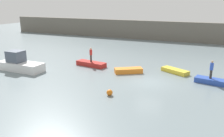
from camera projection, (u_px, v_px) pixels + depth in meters
ground_plane at (149, 82)px, 22.60m from camera, size 120.00×120.00×0.00m
embankment_wall at (186, 32)px, 44.29m from camera, size 80.00×1.20×3.70m
motorboat at (20, 64)px, 26.27m from camera, size 5.38×1.94×2.17m
rowboat_red at (91, 64)px, 28.13m from camera, size 3.80×1.65×0.53m
rowboat_orange at (128, 70)px, 25.48m from camera, size 3.03×2.49×0.52m
rowboat_yellow at (175, 71)px, 25.49m from camera, size 3.17×2.34×0.43m
rowboat_blue at (210, 81)px, 22.25m from camera, size 2.81×1.55×0.48m
person_red_shirt at (91, 54)px, 27.80m from camera, size 0.32×0.32×1.70m
person_blue_shirt at (211, 69)px, 21.92m from camera, size 0.32×0.32×1.70m
mooring_buoy at (110, 93)px, 19.36m from camera, size 0.51×0.51×0.51m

